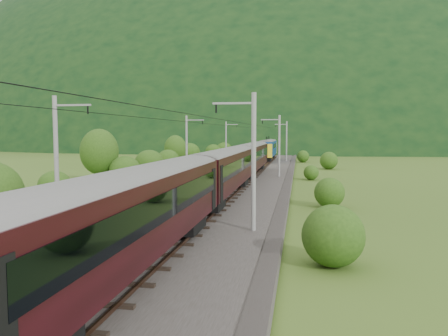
# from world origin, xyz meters

# --- Properties ---
(ground) EXTENTS (600.00, 600.00, 0.00)m
(ground) POSITION_xyz_m (0.00, 0.00, 0.00)
(ground) COLOR #3A561B
(ground) RESTS_ON ground
(railbed) EXTENTS (14.00, 220.00, 0.30)m
(railbed) POSITION_xyz_m (0.00, 10.00, 0.15)
(railbed) COLOR #38332D
(railbed) RESTS_ON ground
(track_left) EXTENTS (2.40, 220.00, 0.27)m
(track_left) POSITION_xyz_m (-2.40, 10.00, 0.37)
(track_left) COLOR #513322
(track_left) RESTS_ON railbed
(track_right) EXTENTS (2.40, 220.00, 0.27)m
(track_right) POSITION_xyz_m (2.40, 10.00, 0.37)
(track_right) COLOR #513322
(track_right) RESTS_ON railbed
(catenary_left) EXTENTS (2.54, 192.28, 8.00)m
(catenary_left) POSITION_xyz_m (-6.12, 32.00, 4.50)
(catenary_left) COLOR gray
(catenary_left) RESTS_ON railbed
(catenary_right) EXTENTS (2.54, 192.28, 8.00)m
(catenary_right) POSITION_xyz_m (6.12, 32.00, 4.50)
(catenary_right) COLOR gray
(catenary_right) RESTS_ON railbed
(overhead_wires) EXTENTS (4.83, 198.00, 0.03)m
(overhead_wires) POSITION_xyz_m (0.00, 10.00, 7.10)
(overhead_wires) COLOR black
(overhead_wires) RESTS_ON ground
(mountain_main) EXTENTS (504.00, 360.00, 244.00)m
(mountain_main) POSITION_xyz_m (0.00, 260.00, 0.00)
(mountain_main) COLOR black
(mountain_main) RESTS_ON ground
(mountain_ridge) EXTENTS (336.00, 280.00, 132.00)m
(mountain_ridge) POSITION_xyz_m (-120.00, 300.00, 0.00)
(mountain_ridge) COLOR black
(mountain_ridge) RESTS_ON ground
(train) EXTENTS (2.86, 135.79, 4.96)m
(train) POSITION_xyz_m (2.40, 1.45, 3.40)
(train) COLOR black
(train) RESTS_ON ground
(hazard_post_near) EXTENTS (0.15, 0.15, 1.37)m
(hazard_post_near) POSITION_xyz_m (-0.10, 50.91, 0.99)
(hazard_post_near) COLOR red
(hazard_post_near) RESTS_ON railbed
(hazard_post_far) EXTENTS (0.18, 0.18, 1.66)m
(hazard_post_far) POSITION_xyz_m (0.06, 46.85, 1.13)
(hazard_post_far) COLOR red
(hazard_post_far) RESTS_ON railbed
(signal) EXTENTS (0.24, 0.24, 2.20)m
(signal) POSITION_xyz_m (-4.85, 67.24, 1.59)
(signal) COLOR black
(signal) RESTS_ON railbed
(vegetation_left) EXTENTS (10.74, 145.69, 6.47)m
(vegetation_left) POSITION_xyz_m (-12.87, 22.64, 2.23)
(vegetation_left) COLOR #274A13
(vegetation_left) RESTS_ON ground
(vegetation_right) EXTENTS (6.72, 105.01, 2.91)m
(vegetation_right) POSITION_xyz_m (11.98, 6.90, 1.24)
(vegetation_right) COLOR #274A13
(vegetation_right) RESTS_ON ground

